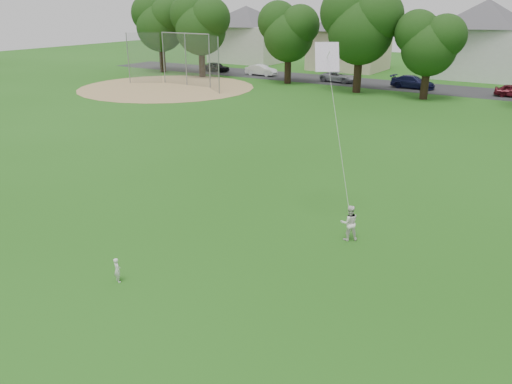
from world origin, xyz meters
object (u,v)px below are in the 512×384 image
Objects in this scene: kite at (339,137)px; baseball_backstop at (182,60)px; older_boy at (349,223)px; toddler at (117,270)px.

kite is 37.34m from baseball_backstop.
older_boy is 3.15m from kite.
toddler is 8.86m from kite.
baseball_backstop reaches higher than older_boy.
baseball_backstop is (-24.10, 31.59, 2.24)m from toddler.
toddler is 39.79m from baseball_backstop.
toddler is 8.28m from older_boy.
toddler is at bearing -119.89° from kite.
older_boy is at bearing -104.01° from toddler.
kite is at bearing -68.06° from older_boy.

